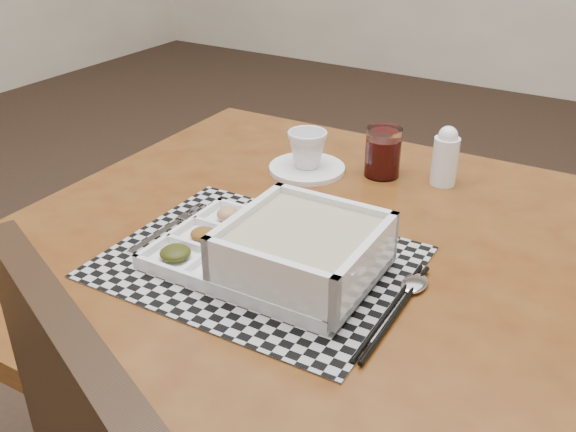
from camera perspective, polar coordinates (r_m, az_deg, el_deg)
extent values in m
plane|color=#302018|center=(2.28, -2.18, -3.97)|extent=(5.00, 5.00, 0.00)
cube|color=#4B230D|center=(1.06, 1.17, -2.19)|extent=(0.95, 0.95, 0.04)
cylinder|color=#4B230D|center=(1.73, -4.35, -2.62)|extent=(0.05, 0.05, 0.66)
cylinder|color=#4B230D|center=(1.51, 23.43, -10.49)|extent=(0.05, 0.05, 0.66)
cube|color=#4B230D|center=(0.84, -12.68, -17.38)|extent=(0.80, 0.05, 0.07)
cube|color=#4B230D|center=(1.41, 8.98, 2.94)|extent=(0.80, 0.05, 0.07)
cube|color=#4B230D|center=(1.30, -14.33, 0.16)|extent=(0.05, 0.80, 0.07)
cube|color=#4B230D|center=(1.00, 21.84, -10.53)|extent=(0.05, 0.80, 0.07)
cube|color=#9B9BA2|center=(0.97, -2.62, -4.10)|extent=(0.45, 0.36, 0.00)
cube|color=white|center=(0.96, -2.09, -3.95)|extent=(0.33, 0.23, 0.01)
cube|color=white|center=(1.03, 1.00, -0.73)|extent=(0.32, 0.02, 0.01)
cube|color=white|center=(0.88, -5.75, -6.49)|extent=(0.32, 0.02, 0.01)
cube|color=white|center=(1.04, -9.45, -1.10)|extent=(0.01, 0.22, 0.01)
cube|color=white|center=(0.89, 6.47, -5.97)|extent=(0.01, 0.22, 0.01)
cube|color=white|center=(0.99, -5.79, -2.25)|extent=(0.01, 0.20, 0.01)
cube|color=white|center=(0.99, -8.93, -2.47)|extent=(0.08, 0.01, 0.01)
cube|color=white|center=(1.04, -6.63, -0.83)|extent=(0.08, 0.01, 0.01)
ellipsoid|color=black|center=(0.97, -9.99, -3.24)|extent=(0.05, 0.05, 0.02)
ellipsoid|color=#54300E|center=(1.01, -7.58, -1.58)|extent=(0.04, 0.04, 0.02)
ellipsoid|color=#956C43|center=(1.06, -5.40, 0.17)|extent=(0.04, 0.04, 0.02)
cube|color=white|center=(0.92, 1.37, -4.71)|extent=(0.21, 0.21, 0.01)
cube|color=white|center=(0.98, 4.09, -0.44)|extent=(0.20, 0.02, 0.08)
cube|color=white|center=(0.83, -1.79, -5.89)|extent=(0.20, 0.02, 0.08)
cube|color=white|center=(0.95, -3.70, -1.46)|extent=(0.02, 0.20, 0.08)
cube|color=white|center=(0.87, 6.96, -4.55)|extent=(0.02, 0.20, 0.08)
cube|color=tan|center=(0.91, 1.39, -3.17)|extent=(0.19, 0.19, 0.07)
cube|color=silver|center=(1.05, -11.67, -1.76)|extent=(0.01, 0.12, 0.00)
cube|color=silver|center=(1.10, -9.16, -0.09)|extent=(0.02, 0.02, 0.00)
cube|color=silver|center=(1.13, -8.58, 0.64)|extent=(0.00, 0.04, 0.00)
cube|color=silver|center=(1.12, -8.34, 0.57)|extent=(0.00, 0.04, 0.00)
cube|color=silver|center=(1.12, -8.09, 0.50)|extent=(0.00, 0.04, 0.00)
cube|color=silver|center=(1.12, -7.85, 0.43)|extent=(0.00, 0.04, 0.00)
cube|color=silver|center=(0.86, 9.09, -8.92)|extent=(0.01, 0.12, 0.00)
ellipsoid|color=silver|center=(0.93, 11.17, -5.89)|extent=(0.04, 0.06, 0.01)
cylinder|color=black|center=(0.87, 9.07, -8.16)|extent=(0.01, 0.24, 0.01)
cylinder|color=black|center=(0.87, 9.69, -8.34)|extent=(0.01, 0.24, 0.01)
cylinder|color=white|center=(1.27, 1.69, 4.24)|extent=(0.15, 0.15, 0.01)
imported|color=white|center=(1.25, 1.72, 5.96)|extent=(0.09, 0.09, 0.07)
cylinder|color=white|center=(1.25, 8.44, 5.64)|extent=(0.07, 0.07, 0.10)
cylinder|color=#3A0405|center=(1.25, 8.40, 5.18)|extent=(0.06, 0.06, 0.07)
cylinder|color=white|center=(1.23, 13.78, 4.75)|extent=(0.05, 0.05, 0.09)
sphere|color=white|center=(1.22, 14.04, 6.95)|extent=(0.04, 0.04, 0.04)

